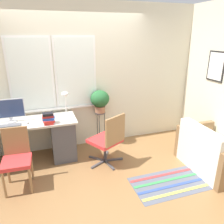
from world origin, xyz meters
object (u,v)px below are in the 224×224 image
object	(u,v)px
plant_stand	(100,118)
keyboard	(9,126)
mouse	(27,122)
book_stack	(48,119)
monitor	(10,110)
potted_plant	(100,100)
desk_lamp	(65,98)
couch_loveseat	(212,154)
desk_chair_wooden	(17,157)
office_chair_swivel	(108,139)

from	to	relation	value
plant_stand	keyboard	bearing A→B (deg)	-167.48
mouse	book_stack	xyz separation A→B (m)	(0.33, -0.11, 0.07)
monitor	plant_stand	bearing A→B (deg)	5.77
potted_plant	monitor	bearing A→B (deg)	-174.23
plant_stand	potted_plant	distance (m)	0.38
potted_plant	desk_lamp	bearing A→B (deg)	-169.85
monitor	book_stack	distance (m)	0.67
keyboard	potted_plant	xyz separation A→B (m)	(1.60, 0.36, 0.18)
plant_stand	potted_plant	bearing A→B (deg)	0.00
monitor	mouse	world-z (taller)	monitor
monitor	book_stack	xyz separation A→B (m)	(0.59, -0.28, -0.11)
couch_loveseat	plant_stand	size ratio (longest dim) A/B	1.60
potted_plant	keyboard	bearing A→B (deg)	-167.48
keyboard	desk_chair_wooden	size ratio (longest dim) A/B	0.42
couch_loveseat	book_stack	bearing A→B (deg)	68.91
mouse	desk_chair_wooden	world-z (taller)	desk_chair_wooden
monitor	couch_loveseat	xyz separation A→B (m)	(3.10, -1.25, -0.69)
mouse	book_stack	size ratio (longest dim) A/B	0.35
book_stack	couch_loveseat	bearing A→B (deg)	-21.09
keyboard	desk_lamp	xyz separation A→B (m)	(0.94, 0.24, 0.31)
desk_chair_wooden	potted_plant	size ratio (longest dim) A/B	2.01
book_stack	monitor	bearing A→B (deg)	154.35
couch_loveseat	plant_stand	xyz separation A→B (m)	(-1.52, 1.41, 0.30)
desk_chair_wooden	office_chair_swivel	world-z (taller)	office_chair_swivel
book_stack	office_chair_swivel	size ratio (longest dim) A/B	0.22
book_stack	desk_chair_wooden	xyz separation A→B (m)	(-0.50, -0.44, -0.37)
monitor	desk_chair_wooden	xyz separation A→B (m)	(0.09, -0.73, -0.48)
plant_stand	couch_loveseat	bearing A→B (deg)	-42.85
desk_lamp	potted_plant	bearing A→B (deg)	10.15
desk_chair_wooden	office_chair_swivel	size ratio (longest dim) A/B	0.97
keyboard	office_chair_swivel	size ratio (longest dim) A/B	0.40
desk_chair_wooden	couch_loveseat	xyz separation A→B (m)	(3.01, -0.52, -0.20)
desk_chair_wooden	potted_plant	xyz separation A→B (m)	(1.49, 0.89, 0.47)
keyboard	desk_lamp	distance (m)	1.02
mouse	office_chair_swivel	world-z (taller)	office_chair_swivel
desk_chair_wooden	plant_stand	bearing A→B (deg)	33.12
keyboard	desk_lamp	world-z (taller)	desk_lamp
keyboard	mouse	size ratio (longest dim) A/B	5.13
monitor	desk_lamp	xyz separation A→B (m)	(0.92, 0.04, 0.12)
couch_loveseat	potted_plant	distance (m)	2.18
desk_lamp	office_chair_swivel	distance (m)	1.05
keyboard	desk_chair_wooden	world-z (taller)	desk_chair_wooden
monitor	desk_chair_wooden	bearing A→B (deg)	-82.86
book_stack	potted_plant	bearing A→B (deg)	24.16
keyboard	office_chair_swivel	bearing A→B (deg)	-13.69
office_chair_swivel	plant_stand	xyz separation A→B (m)	(0.07, 0.73, 0.11)
monitor	desk_chair_wooden	world-z (taller)	monitor
office_chair_swivel	potted_plant	distance (m)	0.88
mouse	couch_loveseat	distance (m)	3.08
desk_chair_wooden	plant_stand	size ratio (longest dim) A/B	1.28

